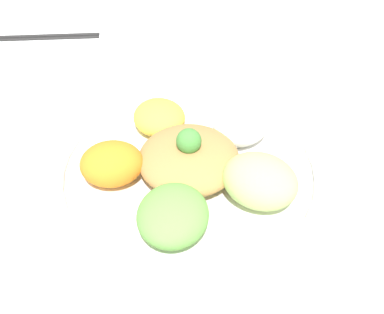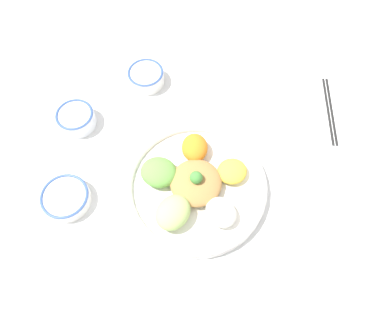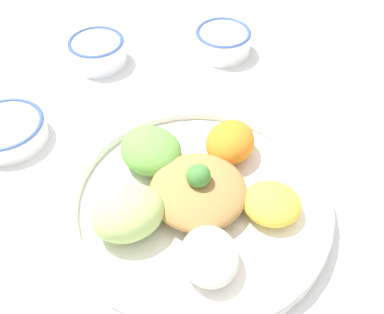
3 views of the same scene
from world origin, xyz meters
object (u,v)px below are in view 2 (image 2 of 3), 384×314
Objects in this scene: sauce_bowl_dark at (66,198)px; sauce_bowl_red at (76,118)px; serving_spoon_main at (242,90)px; rice_bowl_blue at (146,76)px; chopsticks_pair_near at (330,110)px; salad_platter at (194,186)px.

sauce_bowl_red is at bearing -40.29° from sauce_bowl_dark.
sauce_bowl_red reaches higher than serving_spoon_main.
rice_bowl_blue reaches higher than serving_spoon_main.
sauce_bowl_red is 0.58× the size of chopsticks_pair_near.
rice_bowl_blue is 0.59× the size of chopsticks_pair_near.
sauce_bowl_red is 0.86× the size of sauce_bowl_dark.
sauce_bowl_dark is (-0.18, 0.15, -0.01)m from sauce_bowl_red.
sauce_bowl_dark is (-0.16, 0.38, -0.01)m from rice_bowl_blue.
chopsticks_pair_near is 1.68× the size of serving_spoon_main.
sauce_bowl_dark is (0.19, 0.26, -0.01)m from salad_platter.
rice_bowl_blue is at bearing -93.41° from sauce_bowl_red.
sauce_bowl_dark reaches higher than serving_spoon_main.
chopsticks_pair_near reaches higher than serving_spoon_main.
rice_bowl_blue is at bearing -5.38° from serving_spoon_main.
salad_platter is 0.35m from serving_spoon_main.
serving_spoon_main is at bearing -65.87° from salad_platter.
sauce_bowl_red is 0.48m from serving_spoon_main.
chopsticks_pair_near is (-0.43, -0.33, -0.02)m from rice_bowl_blue.
sauce_bowl_red reaches higher than chopsticks_pair_near.
sauce_bowl_red is 0.98× the size of rice_bowl_blue.
salad_platter is 3.00× the size of sauce_bowl_dark.
salad_platter is 0.46m from chopsticks_pair_near.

